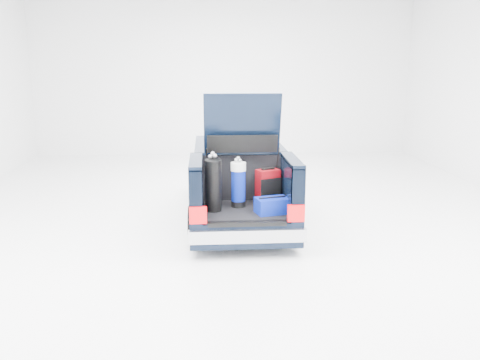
{
  "coord_description": "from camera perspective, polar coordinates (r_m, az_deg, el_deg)",
  "views": [
    {
      "loc": [
        -0.61,
        -9.44,
        2.95
      ],
      "look_at": [
        0.0,
        -0.5,
        0.86
      ],
      "focal_mm": 38.0,
      "sensor_mm": 36.0,
      "label": 1
    }
  ],
  "objects": [
    {
      "name": "blue_golf_bag",
      "position": [
        8.39,
        -0.19,
        -0.46
      ],
      "size": [
        0.3,
        0.3,
        0.84
      ],
      "rotation": [
        0.0,
        0.0,
        -0.22
      ],
      "color": "black",
      "rests_on": "car"
    },
    {
      "name": "red_suitcase",
      "position": [
        8.61,
        3.14,
        -0.76
      ],
      "size": [
        0.43,
        0.37,
        0.62
      ],
      "rotation": [
        0.0,
        0.0,
        0.39
      ],
      "color": "#650308",
      "rests_on": "car"
    },
    {
      "name": "ground",
      "position": [
        9.91,
        -0.2,
        -4.2
      ],
      "size": [
        14.0,
        14.0,
        0.0
      ],
      "primitive_type": "plane",
      "color": "white",
      "rests_on": "ground"
    },
    {
      "name": "blue_duffel",
      "position": [
        8.11,
        3.64,
        -2.86
      ],
      "size": [
        0.58,
        0.45,
        0.27
      ],
      "rotation": [
        0.0,
        0.0,
        0.25
      ],
      "color": "navy",
      "rests_on": "car"
    },
    {
      "name": "black_golf_bag",
      "position": [
        8.12,
        -3.02,
        -0.57
      ],
      "size": [
        0.29,
        0.36,
        0.96
      ],
      "rotation": [
        0.0,
        0.0,
        0.08
      ],
      "color": "black",
      "rests_on": "car"
    },
    {
      "name": "car",
      "position": [
        9.84,
        -0.24,
        -0.28
      ],
      "size": [
        1.87,
        4.65,
        2.47
      ],
      "color": "black",
      "rests_on": "ground"
    }
  ]
}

